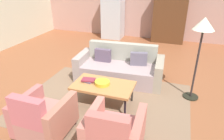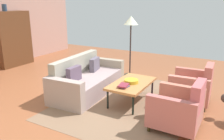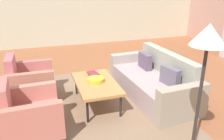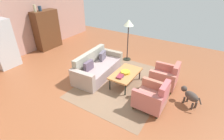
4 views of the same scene
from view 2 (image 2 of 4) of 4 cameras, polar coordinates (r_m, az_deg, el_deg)
name	(u,v)px [view 2 (image 2 of 4)]	position (r m, az deg, el deg)	size (l,w,h in m)	color
ground_plane	(95,99)	(5.22, -4.23, -7.23)	(10.47, 10.47, 0.00)	brown
area_rug	(129,101)	(5.13, 4.22, -7.65)	(3.40, 2.60, 0.01)	#82644C
couch	(86,81)	(5.55, -6.41, -2.62)	(2.15, 1.02, 0.86)	gray
coffee_table	(132,84)	(4.95, 4.84, -3.47)	(1.20, 0.70, 0.45)	black
armchair_left	(180,110)	(4.12, 16.31, -9.43)	(0.81, 0.81, 0.88)	#352911
armchair_right	(194,88)	(5.21, 19.43, -4.14)	(0.83, 0.83, 0.88)	#362510
fruit_bowl	(131,81)	(4.91, 4.76, -2.74)	(0.30, 0.30, 0.07)	gold
book_stack	(123,86)	(4.66, 2.84, -3.88)	(0.29, 0.21, 0.05)	#544B65
cabinet	(12,39)	(8.49, -23.32, 7.04)	(1.20, 0.51, 1.80)	#563019
vase_round	(4,8)	(8.31, -24.94, 13.72)	(0.15, 0.15, 0.22)	#263952
floor_lamp	(131,26)	(6.58, 4.66, 10.74)	(0.40, 0.40, 1.72)	black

